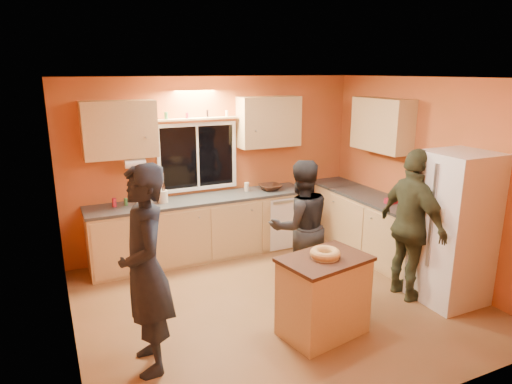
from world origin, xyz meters
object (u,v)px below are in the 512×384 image
island (323,295)px  person_left (146,271)px  refrigerator (454,228)px  person_center (300,226)px  person_right (412,226)px

island → person_left: 1.84m
refrigerator → person_center: bearing=145.7°
person_center → island: bearing=79.9°
island → person_right: 1.48m
island → person_left: person_left is taller
refrigerator → person_center: (-1.47, 1.00, -0.07)m
refrigerator → island: bearing=179.5°
person_left → person_center: (2.05, 0.77, -0.13)m
person_left → refrigerator: bearing=88.5°
island → person_right: person_right is taller
person_left → person_right: bearing=92.8°
refrigerator → person_left: 3.53m
person_right → refrigerator: bearing=-119.2°
person_center → refrigerator: bearing=152.3°
person_left → person_right: person_left is taller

